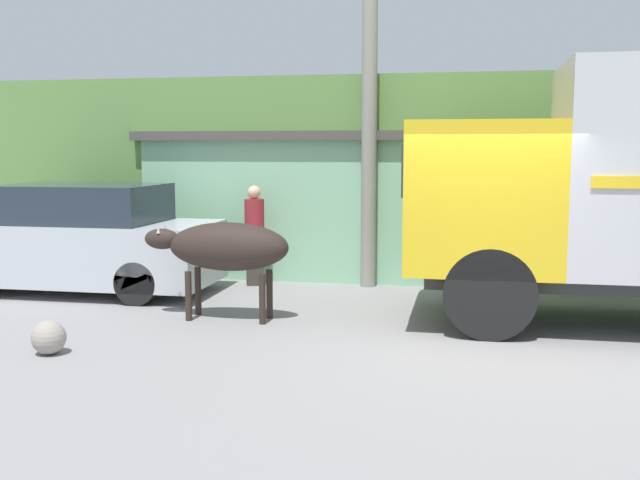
{
  "coord_description": "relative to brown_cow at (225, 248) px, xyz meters",
  "views": [
    {
      "loc": [
        -0.09,
        -9.29,
        2.33
      ],
      "look_at": [
        -2.07,
        0.65,
        1.08
      ],
      "focal_mm": 42.0,
      "sensor_mm": 36.0,
      "label": 1
    }
  ],
  "objects": [
    {
      "name": "building_backdrop",
      "position": [
        0.23,
        4.18,
        0.33
      ],
      "size": [
        5.85,
        2.7,
        2.63
      ],
      "color": "#8CC69E",
      "rests_on": "ground_plane"
    },
    {
      "name": "roadside_rock",
      "position": [
        -1.42,
        -2.08,
        -0.8
      ],
      "size": [
        0.39,
        0.39,
        0.39
      ],
      "color": "gray",
      "rests_on": "ground_plane"
    },
    {
      "name": "hillside_embankment",
      "position": [
        3.32,
        5.57,
        0.79
      ],
      "size": [
        32.0,
        5.07,
        3.57
      ],
      "color": "#608C47",
      "rests_on": "ground_plane"
    },
    {
      "name": "brown_cow",
      "position": [
        0.0,
        0.0,
        0.0
      ],
      "size": [
        2.04,
        0.66,
        1.34
      ],
      "rotation": [
        0.0,
        0.0,
        0.06
      ],
      "color": "#2D231E",
      "rests_on": "ground_plane"
    },
    {
      "name": "ground_plane",
      "position": [
        3.32,
        -0.32,
        -0.99
      ],
      "size": [
        60.0,
        60.0,
        0.0
      ],
      "primitive_type": "plane",
      "color": "gray"
    },
    {
      "name": "parked_suv",
      "position": [
        -2.96,
        1.43,
        -0.15
      ],
      "size": [
        4.46,
        1.85,
        1.75
      ],
      "rotation": [
        0.0,
        0.0,
        0.04
      ],
      "color": "silver",
      "rests_on": "ground_plane"
    },
    {
      "name": "pedestrian_on_hill",
      "position": [
        -0.33,
        2.55,
        -0.05
      ],
      "size": [
        0.43,
        0.43,
        1.7
      ],
      "rotation": [
        0.0,
        0.0,
        3.49
      ],
      "color": "#38332D",
      "rests_on": "ground_plane"
    },
    {
      "name": "utility_pole",
      "position": [
        1.58,
        2.84,
        2.56
      ],
      "size": [
        0.9,
        0.26,
        6.9
      ],
      "color": "gray",
      "rests_on": "ground_plane"
    }
  ]
}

